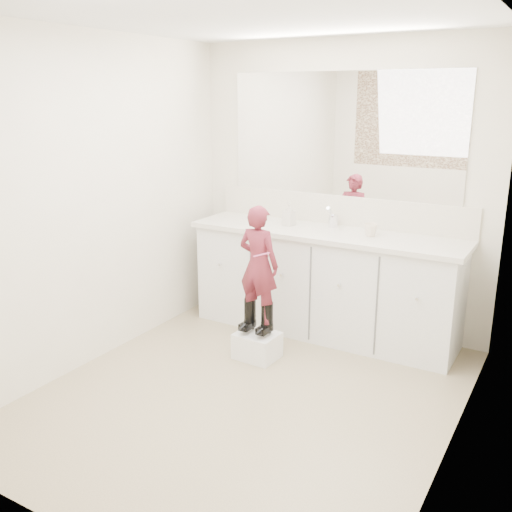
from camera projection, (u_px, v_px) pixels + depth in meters
The scene contains 19 objects.
floor at pixel (249, 394), 3.87m from camera, with size 3.00×3.00×0.00m, color #807054.
ceiling at pixel (247, 13), 3.21m from camera, with size 3.00×3.00×0.00m, color white.
wall_back at pixel (340, 188), 4.78m from camera, with size 2.60×2.60×0.00m, color beige.
wall_front at pixel (56, 290), 2.29m from camera, with size 2.60×2.60×0.00m, color beige.
wall_left at pixel (96, 202), 4.17m from camera, with size 3.00×3.00×0.00m, color beige.
wall_right at pixel (466, 249), 2.91m from camera, with size 3.00×3.00×0.00m, color beige.
vanity_cabinet at pixel (324, 285), 4.77m from camera, with size 2.20×0.55×0.85m, color silver.
countertop at pixel (325, 233), 4.63m from camera, with size 2.28×0.58×0.04m, color beige.
backsplash at pixel (339, 210), 4.82m from camera, with size 2.28×0.03×0.25m, color beige.
mirror at pixel (342, 135), 4.65m from camera, with size 2.00×0.02×1.00m, color white.
dot_panel at pixel (47, 178), 2.18m from camera, with size 2.00×0.01×1.20m, color #472819.
faucet at pixel (333, 221), 4.75m from camera, with size 0.08×0.08×0.10m, color silver.
cup at pixel (371, 230), 4.45m from camera, with size 0.11×0.11×0.10m, color beige.
soap_bottle at pixel (289, 214), 4.80m from camera, with size 0.09×0.09×0.19m, color beige.
step_stool at pixel (257, 346), 4.38m from camera, with size 0.31×0.26×0.20m, color white.
boot_left at pixel (250, 315), 4.37m from camera, with size 0.10×0.17×0.26m, color black, non-canonical shape.
boot_right at pixel (267, 319), 4.29m from camera, with size 0.10×0.17×0.26m, color black, non-canonical shape.
toddler at pixel (259, 264), 4.22m from camera, with size 0.33×0.21×0.89m, color #A8334C.
toothbrush at pixel (261, 255), 4.09m from camera, with size 0.01×0.01×0.14m, color #E25898.
Camera 1 is at (1.79, -2.96, 1.96)m, focal length 40.00 mm.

